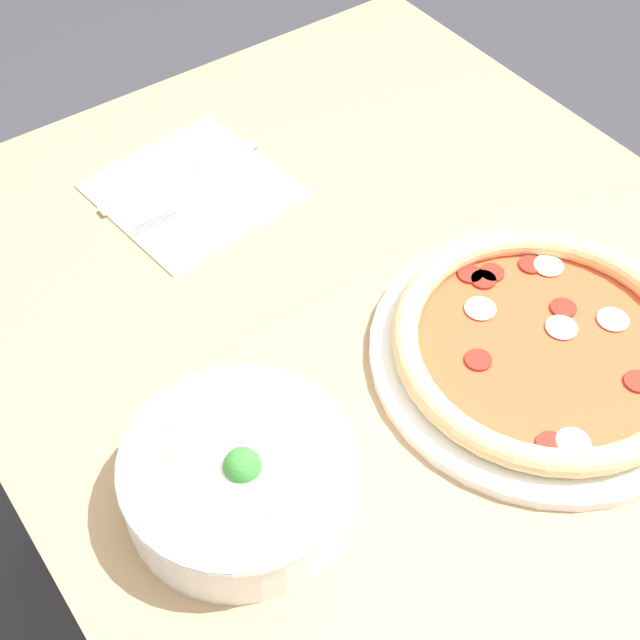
# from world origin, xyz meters

# --- Properties ---
(dining_table) EXTENTS (1.29, 0.80, 0.74)m
(dining_table) POSITION_xyz_m (0.00, 0.00, 0.63)
(dining_table) COLOR tan
(dining_table) RESTS_ON ground_plane
(pizza) EXTENTS (0.34, 0.34, 0.04)m
(pizza) POSITION_xyz_m (0.02, -0.08, 0.75)
(pizza) COLOR white
(pizza) RESTS_ON dining_table
(bowl) EXTENTS (0.20, 0.20, 0.07)m
(bowl) POSITION_xyz_m (0.06, 0.24, 0.77)
(bowl) COLOR white
(bowl) RESTS_ON dining_table
(napkin) EXTENTS (0.22, 0.22, 0.00)m
(napkin) POSITION_xyz_m (0.43, 0.07, 0.74)
(napkin) COLOR white
(napkin) RESTS_ON dining_table
(fork) EXTENTS (0.02, 0.18, 0.00)m
(fork) POSITION_xyz_m (0.40, 0.07, 0.74)
(fork) COLOR silver
(fork) RESTS_ON napkin
(knife) EXTENTS (0.02, 0.21, 0.01)m
(knife) POSITION_xyz_m (0.46, 0.06, 0.74)
(knife) COLOR silver
(knife) RESTS_ON napkin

